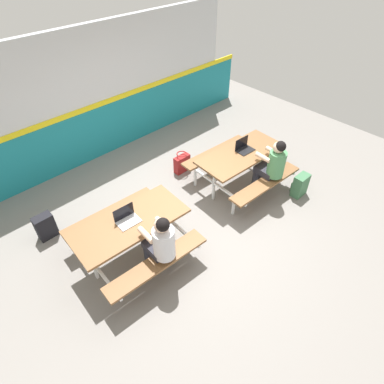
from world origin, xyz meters
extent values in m
cube|color=gray|center=(0.00, 0.00, -0.01)|extent=(10.00, 10.00, 0.02)
cube|color=teal|center=(0.00, 2.79, 0.55)|extent=(8.00, 0.12, 1.10)
cube|color=yellow|center=(0.00, 2.73, 1.15)|extent=(8.00, 0.03, 0.10)
cube|color=silver|center=(0.00, 2.79, 1.90)|extent=(6.72, 0.12, 1.40)
cube|color=brown|center=(-1.23, 0.04, 0.72)|extent=(1.71, 0.84, 0.04)
cube|color=brown|center=(-1.27, -0.59, 0.43)|extent=(1.60, 0.37, 0.04)
cube|color=brown|center=(-1.20, 0.67, 0.43)|extent=(1.60, 0.37, 0.04)
cube|color=white|center=(-1.89, 0.08, 0.35)|extent=(0.04, 0.04, 0.70)
cube|color=white|center=(-1.89, 0.08, 0.39)|extent=(0.13, 1.55, 0.04)
cube|color=white|center=(-1.92, -0.43, 0.21)|extent=(0.04, 0.04, 0.41)
cube|color=white|center=(-1.86, 0.58, 0.21)|extent=(0.04, 0.04, 0.41)
cube|color=white|center=(-0.58, 0.00, 0.35)|extent=(0.04, 0.04, 0.70)
cube|color=white|center=(-0.58, 0.00, 0.39)|extent=(0.13, 1.55, 0.04)
cube|color=white|center=(-0.61, -0.50, 0.21)|extent=(0.04, 0.04, 0.41)
cube|color=white|center=(-0.55, 0.51, 0.21)|extent=(0.04, 0.04, 0.41)
cube|color=brown|center=(1.23, 0.05, 0.72)|extent=(1.71, 0.84, 0.04)
cube|color=brown|center=(1.20, -0.58, 0.43)|extent=(1.60, 0.37, 0.04)
cube|color=brown|center=(1.27, 0.69, 0.43)|extent=(1.60, 0.37, 0.04)
cube|color=white|center=(0.58, 0.09, 0.35)|extent=(0.04, 0.04, 0.70)
cube|color=white|center=(0.58, 0.09, 0.39)|extent=(0.13, 1.55, 0.04)
cube|color=white|center=(0.55, -0.42, 0.21)|extent=(0.04, 0.04, 0.41)
cube|color=white|center=(0.61, 0.59, 0.21)|extent=(0.04, 0.04, 0.41)
cube|color=white|center=(1.89, 0.02, 0.35)|extent=(0.04, 0.04, 0.70)
cube|color=white|center=(1.89, 0.02, 0.39)|extent=(0.13, 1.55, 0.04)
cube|color=white|center=(1.86, -0.49, 0.21)|extent=(0.04, 0.04, 0.41)
cube|color=white|center=(1.92, 0.52, 0.21)|extent=(0.04, 0.04, 0.41)
cylinder|color=#2D2D38|center=(-1.20, -0.27, 0.23)|extent=(0.11, 0.11, 0.45)
cylinder|color=#2D2D38|center=(-1.02, -0.28, 0.23)|extent=(0.11, 0.11, 0.45)
cube|color=#2D2D38|center=(-1.12, -0.43, 0.51)|extent=(0.32, 0.40, 0.12)
cylinder|color=silver|center=(-1.13, -0.60, 0.75)|extent=(0.30, 0.30, 0.48)
cylinder|color=beige|center=(-1.26, -0.39, 0.85)|extent=(0.10, 0.30, 0.08)
cylinder|color=beige|center=(-0.98, -0.41, 0.85)|extent=(0.10, 0.30, 0.08)
sphere|color=beige|center=(-1.13, -0.58, 1.08)|extent=(0.20, 0.20, 0.20)
sphere|color=black|center=(-1.13, -0.61, 1.11)|extent=(0.18, 0.18, 0.18)
cylinder|color=#2D2D38|center=(1.34, -0.27, 0.23)|extent=(0.11, 0.11, 0.45)
cylinder|color=#2D2D38|center=(1.52, -0.28, 0.23)|extent=(0.11, 0.11, 0.45)
cube|color=#2D2D38|center=(1.42, -0.42, 0.51)|extent=(0.32, 0.40, 0.12)
cylinder|color=#4C8C59|center=(1.41, -0.59, 0.75)|extent=(0.30, 0.30, 0.48)
cylinder|color=beige|center=(1.28, -0.39, 0.85)|extent=(0.10, 0.30, 0.08)
cylinder|color=beige|center=(1.56, -0.40, 0.85)|extent=(0.10, 0.30, 0.08)
sphere|color=beige|center=(1.41, -0.57, 1.08)|extent=(0.20, 0.20, 0.20)
sphere|color=black|center=(1.41, -0.60, 1.11)|extent=(0.18, 0.18, 0.18)
cube|color=silver|center=(-1.24, 0.04, 0.75)|extent=(0.33, 0.24, 0.01)
cube|color=black|center=(-1.24, 0.15, 0.86)|extent=(0.32, 0.03, 0.21)
cube|color=black|center=(1.34, 0.05, 0.75)|extent=(0.33, 0.24, 0.01)
cube|color=black|center=(1.35, 0.15, 0.86)|extent=(0.32, 0.03, 0.21)
cube|color=#3F724C|center=(1.84, -0.93, 0.22)|extent=(0.30, 0.18, 0.44)
cube|color=#3F724C|center=(1.84, -0.82, 0.15)|extent=(0.21, 0.04, 0.19)
cube|color=maroon|center=(0.74, 1.12, 0.18)|extent=(0.34, 0.14, 0.36)
torus|color=maroon|center=(0.74, 1.12, 0.42)|extent=(0.21, 0.21, 0.02)
cube|color=black|center=(-2.04, 1.34, 0.22)|extent=(0.30, 0.18, 0.44)
cube|color=black|center=(-2.04, 1.45, 0.15)|extent=(0.21, 0.04, 0.19)
camera|label=1|loc=(-2.76, -2.85, 4.09)|focal=30.28mm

